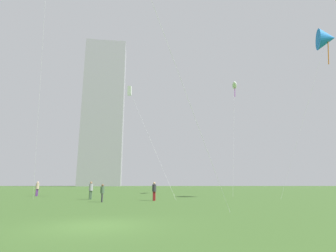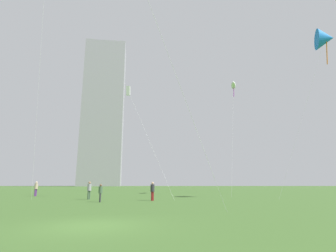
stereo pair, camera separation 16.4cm
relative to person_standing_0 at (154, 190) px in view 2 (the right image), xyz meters
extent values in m
plane|color=#3D6028|center=(-1.51, -14.85, -1.00)|extent=(280.00, 280.00, 0.00)
cylinder|color=maroon|center=(-0.05, -0.07, -0.58)|extent=(0.16, 0.16, 0.84)
cylinder|color=maroon|center=(0.05, 0.07, -0.58)|extent=(0.16, 0.16, 0.84)
cylinder|color=#2D2D33|center=(0.00, 0.00, 0.17)|extent=(0.38, 0.38, 0.66)
sphere|color=tan|center=(0.00, 0.00, 0.62)|extent=(0.23, 0.23, 0.23)
cylinder|color=#2D2D33|center=(-4.46, -1.97, -0.63)|extent=(0.14, 0.14, 0.75)
cylinder|color=#2D2D33|center=(-4.49, -1.82, -0.63)|extent=(0.14, 0.14, 0.75)
cylinder|color=#3F593F|center=(-4.47, -1.89, 0.04)|extent=(0.34, 0.34, 0.59)
sphere|color=brown|center=(-4.47, -1.89, 0.44)|extent=(0.20, 0.20, 0.20)
cylinder|color=#593372|center=(-15.40, 8.54, -0.56)|extent=(0.17, 0.17, 0.89)
cylinder|color=#593372|center=(-15.33, 8.71, -0.56)|extent=(0.17, 0.17, 0.89)
cylinder|color=tan|center=(-15.36, 8.63, 0.24)|extent=(0.41, 0.41, 0.70)
sphere|color=beige|center=(-15.36, 8.63, 0.71)|extent=(0.24, 0.24, 0.24)
cylinder|color=#3F593F|center=(-6.54, 1.96, -0.57)|extent=(0.16, 0.16, 0.86)
cylinder|color=#3F593F|center=(-6.62, 1.81, -0.57)|extent=(0.16, 0.16, 0.86)
cylinder|color=gray|center=(-6.58, 1.88, 0.21)|extent=(0.40, 0.40, 0.68)
sphere|color=#997051|center=(-6.58, 1.88, 0.66)|extent=(0.23, 0.23, 0.23)
cylinder|color=silver|center=(-0.68, 2.79, 5.41)|extent=(5.58, 4.61, 12.83)
cube|color=white|center=(-3.46, 5.09, 11.83)|extent=(0.45, 0.64, 1.18)
cylinder|color=silver|center=(1.38, -13.81, 7.13)|extent=(6.99, 7.75, 16.27)
cylinder|color=silver|center=(10.56, 10.48, 7.38)|extent=(2.62, 6.04, 16.76)
ellipsoid|color=white|center=(11.87, 13.49, 15.76)|extent=(1.81, 4.47, 1.24)
cylinder|color=purple|center=(11.87, 13.49, 14.67)|extent=(0.18, 0.11, 1.58)
cylinder|color=silver|center=(16.26, 1.93, 8.03)|extent=(7.01, 0.02, 18.06)
cone|color=blue|center=(19.76, 1.92, 17.06)|extent=(2.54, 2.94, 2.58)
cylinder|color=orange|center=(19.76, 1.92, 15.35)|extent=(0.11, 0.55, 2.80)
cylinder|color=silver|center=(-12.23, 0.13, 14.55)|extent=(0.92, 4.68, 31.11)
cube|color=#939399|center=(-34.89, 116.79, 39.49)|extent=(23.92, 19.40, 80.98)
camera|label=1|loc=(1.32, -25.55, 0.64)|focal=27.93mm
camera|label=2|loc=(1.48, -25.55, 0.64)|focal=27.93mm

